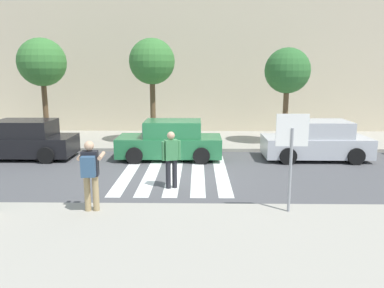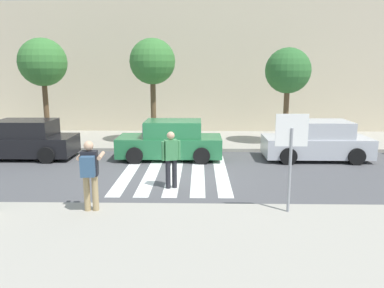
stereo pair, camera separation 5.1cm
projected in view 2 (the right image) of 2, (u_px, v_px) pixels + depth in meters
ground_plane at (175, 174)px, 12.78m from camera, size 120.00×120.00×0.00m
sidewalk_near at (152, 265)px, 6.68m from camera, size 60.00×6.00×0.14m
sidewalk_far at (183, 140)px, 18.65m from camera, size 60.00×4.80×0.14m
building_facade_far at (186, 69)px, 22.28m from camera, size 56.00×4.00×7.13m
crosswalk_stripe_0 at (129, 172)px, 13.00m from camera, size 0.44×5.20×0.01m
crosswalk_stripe_1 at (152, 173)px, 12.99m from camera, size 0.44×5.20×0.01m
crosswalk_stripe_2 at (175, 173)px, 12.97m from camera, size 0.44×5.20×0.01m
crosswalk_stripe_3 at (198, 173)px, 12.96m from camera, size 0.44×5.20×0.01m
crosswalk_stripe_4 at (221, 173)px, 12.94m from camera, size 0.44×5.20×0.01m
stop_sign at (291, 142)px, 8.73m from camera, size 0.76×0.08×2.37m
photographer_with_backpack at (90, 170)px, 8.90m from camera, size 0.63×0.88×1.72m
pedestrian_crossing at (171, 157)px, 11.11m from camera, size 0.55×0.36×1.72m
parked_car_black at (24, 140)px, 15.02m from camera, size 4.10×1.92×1.55m
parked_car_green at (171, 141)px, 14.90m from camera, size 4.10×1.92×1.55m
parked_car_silver at (317, 141)px, 14.78m from camera, size 4.10×1.92×1.55m
street_tree_west at (43, 63)px, 16.93m from camera, size 2.16×2.16×4.79m
street_tree_center at (152, 62)px, 16.59m from camera, size 2.03×2.03×4.75m
street_tree_east at (288, 71)px, 16.52m from camera, size 2.01×2.01×4.34m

